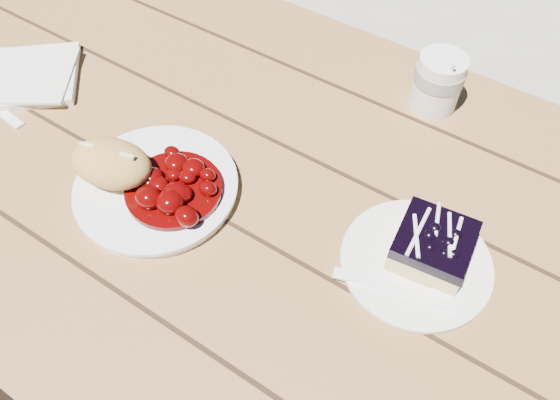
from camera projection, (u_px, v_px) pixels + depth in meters
The scene contains 10 objects.
ground at pixel (286, 379), 1.37m from camera, with size 60.00×60.00×0.00m, color #A7A297.
picnic_table at pixel (289, 258), 0.89m from camera, with size 2.00×1.55×0.75m.
main_plate at pixel (157, 188), 0.77m from camera, with size 0.22×0.22×0.02m, color white.
goulash_stew at pixel (172, 182), 0.74m from camera, with size 0.13×0.13×0.04m, color #510202, non-canonical shape.
bread_roll at pixel (111, 163), 0.74m from camera, with size 0.12×0.08×0.06m, color tan.
dessert_plate at pixel (416, 263), 0.70m from camera, with size 0.19×0.19×0.01m, color white.
blueberry_cake at pixel (433, 246), 0.68m from camera, with size 0.10×0.10×0.05m.
fork_dessert at pixel (383, 284), 0.67m from camera, with size 0.03×0.16×0.01m, color white, non-canonical shape.
coffee_cup at pixel (438, 83), 0.84m from camera, with size 0.07×0.07×0.09m, color white.
napkin_stack at pixel (31, 77), 0.91m from camera, with size 0.15×0.15×0.01m, color white.
Camera 1 is at (0.24, -0.39, 1.36)m, focal length 35.00 mm.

